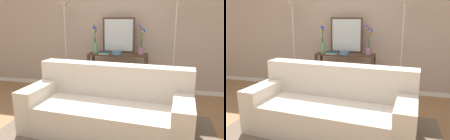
{
  "view_description": "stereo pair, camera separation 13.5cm",
  "coord_description": "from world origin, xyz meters",
  "views": [
    {
      "loc": [
        0.87,
        -2.29,
        1.53
      ],
      "look_at": [
        0.06,
        1.16,
        0.69
      ],
      "focal_mm": 36.15,
      "sensor_mm": 36.0,
      "label": 1
    },
    {
      "loc": [
        1.0,
        -2.25,
        1.53
      ],
      "look_at": [
        0.06,
        1.16,
        0.69
      ],
      "focal_mm": 36.15,
      "sensor_mm": 36.0,
      "label": 2
    }
  ],
  "objects": [
    {
      "name": "wall_mirror",
      "position": [
        -0.02,
        2.06,
        1.17
      ],
      "size": [
        0.63,
        0.02,
        0.68
      ],
      "color": "#473323",
      "rests_on": "console_table"
    },
    {
      "name": "vase_short_flowers",
      "position": [
        0.45,
        1.91,
        1.07
      ],
      "size": [
        0.13,
        0.12,
        0.56
      ],
      "color": "gray",
      "rests_on": "console_table"
    },
    {
      "name": "vase_tall_flowers",
      "position": [
        -0.45,
        1.89,
        1.08
      ],
      "size": [
        0.1,
        0.12,
        0.59
      ],
      "color": "#669E6B",
      "rests_on": "console_table"
    },
    {
      "name": "area_rug",
      "position": [
        0.16,
        0.3,
        0.01
      ],
      "size": [
        2.9,
        1.78,
        0.01
      ],
      "color": "brown",
      "rests_on": "ground"
    },
    {
      "name": "fruit_bowl",
      "position": [
        0.0,
        1.81,
        0.87
      ],
      "size": [
        0.19,
        0.19,
        0.06
      ],
      "color": "#4C7093",
      "rests_on": "console_table"
    },
    {
      "name": "floor_lamp_right",
      "position": [
        1.04,
        1.84,
        1.45
      ],
      "size": [
        0.28,
        0.28,
        1.84
      ],
      "color": "silver",
      "rests_on": "ground"
    },
    {
      "name": "book_stack",
      "position": [
        -0.24,
        1.81,
        0.86
      ],
      "size": [
        0.2,
        0.16,
        0.06
      ],
      "color": "silver",
      "rests_on": "console_table"
    },
    {
      "name": "console_table",
      "position": [
        -0.0,
        1.92,
        0.56
      ],
      "size": [
        1.14,
        0.35,
        0.83
      ],
      "color": "#473323",
      "rests_on": "ground"
    },
    {
      "name": "back_wall",
      "position": [
        0.0,
        2.34,
        1.52
      ],
      "size": [
        12.0,
        0.15,
        3.05
      ],
      "color": "white",
      "rests_on": "ground"
    },
    {
      "name": "couch",
      "position": [
        0.16,
        0.46,
        0.31
      ],
      "size": [
        2.24,
        1.08,
        0.88
      ],
      "color": "beige",
      "rests_on": "ground"
    },
    {
      "name": "floor_lamp_left",
      "position": [
        -1.04,
        1.84,
        1.42
      ],
      "size": [
        0.28,
        0.28,
        1.8
      ],
      "color": "silver",
      "rests_on": "ground"
    },
    {
      "name": "book_row_under_console",
      "position": [
        -0.26,
        1.92,
        0.06
      ],
      "size": [
        0.4,
        0.18,
        0.12
      ],
      "color": "#B77F33",
      "rests_on": "ground"
    }
  ]
}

